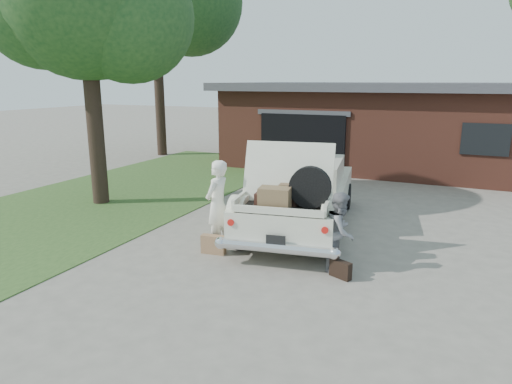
% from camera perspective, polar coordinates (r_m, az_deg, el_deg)
% --- Properties ---
extents(ground, '(90.00, 90.00, 0.00)m').
position_cam_1_polar(ground, '(9.40, -1.53, -7.33)').
color(ground, gray).
rests_on(ground, ground).
extents(grass_strip, '(6.00, 16.00, 0.02)m').
position_cam_1_polar(grass_strip, '(14.74, -15.81, 0.00)').
color(grass_strip, '#2D4C1E').
rests_on(grass_strip, ground).
extents(house, '(12.80, 7.80, 3.30)m').
position_cam_1_polar(house, '(19.64, 16.11, 8.23)').
color(house, brown).
rests_on(house, ground).
extents(tree_left, '(5.18, 4.51, 7.87)m').
position_cam_1_polar(tree_left, '(13.39, -20.41, 21.50)').
color(tree_left, '#38281E').
rests_on(tree_left, ground).
extents(sedan, '(2.96, 5.71, 2.20)m').
position_cam_1_polar(sedan, '(10.71, 5.61, -0.23)').
color(sedan, beige).
rests_on(sedan, ground).
extents(woman_left, '(0.46, 0.68, 1.83)m').
position_cam_1_polar(woman_left, '(9.38, -4.86, -1.54)').
color(woman_left, white).
rests_on(woman_left, ground).
extents(woman_right, '(0.56, 0.71, 1.45)m').
position_cam_1_polar(woman_right, '(8.41, 10.51, -4.87)').
color(woman_right, gray).
rests_on(woman_right, ground).
extents(suitcase_left, '(0.51, 0.21, 0.38)m').
position_cam_1_polar(suitcase_left, '(9.22, -5.35, -6.55)').
color(suitcase_left, '#9E7450').
rests_on(suitcase_left, ground).
extents(suitcase_right, '(0.43, 0.28, 0.32)m').
position_cam_1_polar(suitcase_right, '(8.25, 10.53, -9.48)').
color(suitcase_right, black).
rests_on(suitcase_right, ground).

